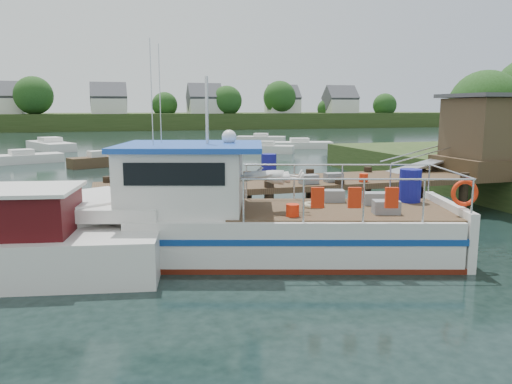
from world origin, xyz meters
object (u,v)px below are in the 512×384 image
object	(u,v)px
moored_d	(50,145)
moored_rowboat	(97,161)
moored_far	(261,138)
moored_c	(299,145)
dock	(432,152)
lobster_boat	(238,218)
moored_b	(266,149)
moored_a	(22,158)

from	to	relation	value
moored_d	moored_rowboat	bearing A→B (deg)	-67.40
moored_rowboat	moored_far	xyz separation A→B (m)	(18.08, 21.37, -0.04)
moored_c	moored_rowboat	bearing A→B (deg)	-125.70
moored_d	moored_far	bearing A→B (deg)	21.23
moored_far	moored_d	world-z (taller)	moored_d
moored_rowboat	moored_far	world-z (taller)	moored_rowboat
moored_rowboat	dock	bearing A→B (deg)	-48.89
lobster_boat	moored_b	size ratio (longest dim) A/B	2.31
moored_rowboat	moored_a	world-z (taller)	moored_rowboat
dock	moored_b	bearing A→B (deg)	86.89
dock	lobster_boat	world-z (taller)	lobster_boat
lobster_boat	moored_a	world-z (taller)	lobster_boat
dock	moored_b	size ratio (longest dim) A/B	3.32
moored_rowboat	moored_d	bearing A→B (deg)	112.90
moored_c	moored_d	bearing A→B (deg)	-166.91
lobster_boat	moored_a	distance (m)	27.86
moored_far	moored_c	bearing A→B (deg)	-76.40
moored_a	moored_c	size ratio (longest dim) A/B	0.85
moored_rowboat	moored_b	size ratio (longest dim) A/B	0.78
lobster_boat	moored_d	world-z (taller)	lobster_boat
dock	moored_d	xyz separation A→B (m)	(-17.17, 34.07, -1.79)
lobster_boat	moored_far	size ratio (longest dim) A/B	1.94
dock	moored_a	xyz separation A→B (m)	(-17.93, 22.48, -1.87)
lobster_boat	moored_rowboat	size ratio (longest dim) A/B	2.95
lobster_boat	moored_a	xyz separation A→B (m)	(-9.24, 26.27, -0.65)
moored_far	moored_c	xyz separation A→B (m)	(0.69, -10.63, 0.01)
lobster_boat	moored_b	bearing A→B (deg)	87.50
moored_a	moored_b	distance (m)	19.51
dock	lobster_boat	bearing A→B (deg)	-156.43
moored_far	moored_b	distance (m)	15.21
moored_b	moored_c	xyz separation A→B (m)	(4.69, 4.05, -0.02)
lobster_boat	moored_b	distance (m)	30.81
lobster_boat	moored_d	distance (m)	38.81
moored_c	moored_far	bearing A→B (deg)	118.27
moored_c	dock	bearing A→B (deg)	-77.13
moored_b	moored_c	distance (m)	6.19
dock	moored_far	bearing A→B (deg)	82.36
dock	lobster_boat	size ratio (longest dim) A/B	1.43
moored_b	dock	bearing A→B (deg)	-101.55
moored_rowboat	moored_a	xyz separation A→B (m)	(-5.21, 3.85, -0.03)
moored_far	moored_rowboat	bearing A→B (deg)	-120.38
lobster_boat	moored_c	bearing A→B (deg)	82.59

